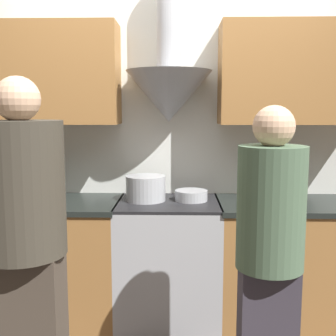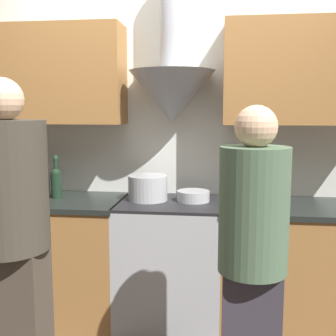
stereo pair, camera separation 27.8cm
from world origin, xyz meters
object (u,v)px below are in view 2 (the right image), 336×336
Objects in this scene: wine_bottle_2 at (7,177)px; person_foreground_left at (9,246)px; wine_bottle_5 at (45,179)px; wine_bottle_3 at (20,179)px; stove_range at (170,264)px; mixing_bowl at (193,196)px; stock_pot at (148,188)px; person_foreground_right at (252,259)px; wine_bottle_4 at (31,178)px; wine_bottle_6 at (56,181)px.

wine_bottle_2 is 1.27m from person_foreground_left.
wine_bottle_3 is at bearing 178.17° from wine_bottle_5.
mixing_bowl reaches higher than stove_range.
stove_range is 0.57m from stock_pot.
stock_pot is 1.22× the size of mixing_bowl.
person_foreground_right reaches higher than mixing_bowl.
wine_bottle_4 is (-1.02, 0.03, 0.60)m from stove_range.
stove_range is at bearing -165.87° from mixing_bowl.
wine_bottle_3 is 0.97× the size of wine_bottle_5.
stove_range is 1.09m from wine_bottle_5.
person_foreground_left is at bearing -74.52° from wine_bottle_5.
wine_bottle_4 is 1.22× the size of stock_pot.
wine_bottle_6 is 1.11× the size of stock_pot.
person_foreground_left is (-0.45, -1.12, -0.08)m from stock_pot.
person_foreground_right is at bearing -62.29° from stove_range.
stove_range is 2.62× the size of wine_bottle_2.
person_foreground_right is (1.71, -0.98, -0.19)m from wine_bottle_2.
wine_bottle_4 is at bearing 177.10° from wine_bottle_6.
person_foreground_left is at bearing -69.80° from wine_bottle_4.
person_foreground_left is (0.50, -1.13, -0.12)m from wine_bottle_3.
person_foreground_left reaches higher than wine_bottle_3.
wine_bottle_6 is at bearing -1.59° from wine_bottle_2.
wine_bottle_2 reaches higher than stock_pot.
person_foreground_left reaches higher than wine_bottle_5.
wine_bottle_5 reaches higher than wine_bottle_3.
wine_bottle_6 is at bearing -4.48° from wine_bottle_3.
person_foreground_left is (-0.77, -1.12, -0.03)m from mixing_bowl.
wine_bottle_3 is at bearing 179.34° from stock_pot.
stock_pot reaches higher than mixing_bowl.
person_foreground_right is at bearing -31.69° from wine_bottle_3.
wine_bottle_2 is 1.37m from mixing_bowl.
wine_bottle_4 is 1.20m from person_foreground_left.
wine_bottle_2 is 0.38m from wine_bottle_6.
person_foreground_left reaches higher than person_foreground_right.
person_foreground_right reaches higher than wine_bottle_5.
wine_bottle_6 is 0.99m from mixing_bowl.
stove_range is at bearing -11.97° from stock_pot.
person_foreground_left reaches higher than mixing_bowl.
stove_range is 4.03× the size of mixing_bowl.
mixing_bowl is at bearing 1.01° from wine_bottle_6.
wine_bottle_4 reaches higher than stove_range.
mixing_bowl is (0.99, 0.02, -0.09)m from wine_bottle_6.
wine_bottle_5 is 1.74m from person_foreground_right.
person_foreground_right reaches higher than wine_bottle_2.
wine_bottle_4 is 1.01× the size of wine_bottle_5.
stove_range is 3.31× the size of stock_pot.
wine_bottle_3 is 0.28m from wine_bottle_6.
mixing_bowl is at bearing 14.13° from stove_range.
wine_bottle_5 is (0.10, 0.01, -0.01)m from wine_bottle_4.
wine_bottle_2 reaches higher than mixing_bowl.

